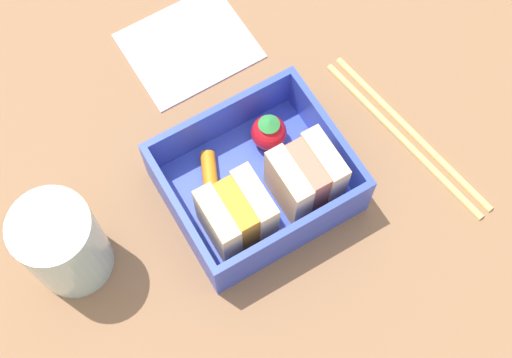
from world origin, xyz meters
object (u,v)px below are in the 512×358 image
Objects in this scene: strawberry_far_left at (269,132)px; drinking_glass at (63,245)px; sandwich_center_left at (237,215)px; chopstick_pair at (407,134)px; sandwich_left at (306,177)px; carrot_stick_far_left at (210,180)px; folded_napkin at (189,45)px.

drinking_glass is (19.78, 1.02, 1.74)cm from strawberry_far_left.
strawberry_far_left is 19.88cm from drinking_glass.
drinking_glass is (13.24, -4.71, 0.44)cm from sandwich_center_left.
sandwich_center_left reaches higher than chopstick_pair.
sandwich_center_left is 8.80cm from strawberry_far_left.
strawberry_far_left is at bearing -177.03° from drinking_glass.
chopstick_pair is at bearing -178.94° from sandwich_left.
chopstick_pair is (-18.09, 4.56, -1.51)cm from carrot_stick_far_left.
carrot_stick_far_left reaches higher than chopstick_pair.
sandwich_center_left reaches higher than folded_napkin.
folded_napkin is (-5.42, -18.95, -4.01)cm from sandwich_center_left.
carrot_stick_far_left is (-0.03, -4.77, -2.35)cm from sandwich_center_left.
folded_napkin is (1.24, -18.95, -4.01)cm from sandwich_left.
strawberry_far_left reaches higher than carrot_stick_far_left.
chopstick_pair is at bearing 124.12° from folded_napkin.
sandwich_left is at bearing 144.26° from carrot_stick_far_left.
strawberry_far_left is 0.32× the size of folded_napkin.
sandwich_center_left is (6.66, 0.00, 0.00)cm from sandwich_left.
strawberry_far_left reaches higher than chopstick_pair.
carrot_stick_far_left is 15.26cm from folded_napkin.
chopstick_pair is at bearing -179.33° from sandwich_center_left.
sandwich_left is 6.66cm from sandwich_center_left.
drinking_glass is at bearing -8.17° from chopstick_pair.
sandwich_left is 1.60× the size of strawberry_far_left.
drinking_glass is at bearing 37.36° from folded_napkin.
sandwich_center_left is 14.06cm from drinking_glass.
strawberry_far_left is (-6.54, -5.74, -1.30)cm from sandwich_center_left.
carrot_stick_far_left is at bearing 69.20° from folded_napkin.
drinking_glass is at bearing 2.97° from strawberry_far_left.
chopstick_pair is at bearing 154.47° from strawberry_far_left.
sandwich_left is 0.30× the size of chopstick_pair.
carrot_stick_far_left is at bearing -179.76° from drinking_glass.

